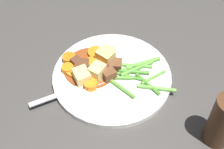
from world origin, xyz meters
TOP-DOWN VIEW (x-y plane):
  - ground_plane at (0.00, 0.00)m, footprint 3.00×3.00m
  - dinner_plate at (0.00, 0.00)m, footprint 0.25×0.25m
  - stew_sauce at (0.05, 0.01)m, footprint 0.12×0.12m
  - carrot_slice_0 at (0.07, 0.04)m, footprint 0.04×0.04m
  - carrot_slice_1 at (0.03, 0.01)m, footprint 0.05×0.05m
  - carrot_slice_2 at (0.08, 0.04)m, footprint 0.03×0.03m
  - carrot_slice_3 at (0.10, 0.02)m, footprint 0.04×0.04m
  - carrot_slice_4 at (0.06, -0.03)m, footprint 0.05×0.05m
  - carrot_slice_5 at (0.02, 0.05)m, footprint 0.03×0.03m
  - carrot_slice_6 at (0.05, 0.00)m, footprint 0.03×0.03m
  - potato_chunk_0 at (0.02, 0.02)m, footprint 0.03×0.03m
  - potato_chunk_1 at (0.04, -0.04)m, footprint 0.03×0.03m
  - potato_chunk_2 at (0.04, 0.05)m, footprint 0.05×0.04m
  - potato_chunk_3 at (0.03, -0.02)m, footprint 0.04×0.03m
  - meat_chunk_0 at (0.01, -0.02)m, footprint 0.04×0.04m
  - meat_chunk_1 at (0.08, 0.02)m, footprint 0.02×0.02m
  - meat_chunk_2 at (0.06, 0.02)m, footprint 0.04×0.04m
  - meat_chunk_3 at (-0.00, 0.01)m, footprint 0.03×0.03m
  - green_bean_0 at (-0.08, -0.04)m, footprint 0.03×0.06m
  - green_bean_1 at (-0.04, -0.06)m, footprint 0.05×0.07m
  - green_bean_2 at (-0.08, -0.02)m, footprint 0.07×0.03m
  - green_bean_3 at (-0.01, 0.01)m, footprint 0.07×0.05m
  - green_bean_4 at (-0.04, -0.03)m, footprint 0.06×0.04m
  - green_bean_5 at (-0.04, -0.04)m, footprint 0.04×0.07m
  - green_bean_6 at (-0.10, -0.02)m, footprint 0.07×0.04m
  - green_bean_7 at (-0.01, -0.02)m, footprint 0.04×0.04m
  - green_bean_8 at (-0.03, -0.04)m, footprint 0.08×0.04m
  - green_bean_9 at (-0.04, -0.01)m, footprint 0.06×0.02m
  - green_bean_10 at (-0.03, 0.02)m, footprint 0.08×0.02m
  - fork at (0.04, 0.08)m, footprint 0.11×0.16m
  - pepper_mill at (-0.24, 0.02)m, footprint 0.05×0.05m

SIDE VIEW (x-z plane):
  - ground_plane at x=0.00m, z-range 0.00..0.00m
  - dinner_plate at x=0.00m, z-range 0.00..0.01m
  - stew_sauce at x=0.05m, z-range 0.01..0.02m
  - fork at x=0.04m, z-range 0.01..0.02m
  - green_bean_0 at x=-0.08m, z-range 0.01..0.02m
  - green_bean_7 at x=-0.01m, z-range 0.01..0.02m
  - green_bean_9 at x=-0.04m, z-range 0.01..0.02m
  - green_bean_8 at x=-0.03m, z-range 0.01..0.02m
  - green_bean_2 at x=-0.08m, z-range 0.01..0.02m
  - green_bean_3 at x=-0.01m, z-range 0.01..0.02m
  - green_bean_10 at x=-0.03m, z-range 0.01..0.02m
  - green_bean_6 at x=-0.10m, z-range 0.01..0.02m
  - green_bean_4 at x=-0.04m, z-range 0.01..0.02m
  - green_bean_1 at x=-0.04m, z-range 0.01..0.02m
  - green_bean_5 at x=-0.04m, z-range 0.01..0.02m
  - carrot_slice_0 at x=0.07m, z-range 0.01..0.02m
  - carrot_slice_4 at x=0.06m, z-range 0.01..0.02m
  - carrot_slice_1 at x=0.03m, z-range 0.01..0.02m
  - carrot_slice_6 at x=0.05m, z-range 0.01..0.03m
  - carrot_slice_5 at x=0.02m, z-range 0.01..0.03m
  - carrot_slice_2 at x=0.08m, z-range 0.01..0.03m
  - carrot_slice_3 at x=0.10m, z-range 0.01..0.03m
  - meat_chunk_0 at x=0.01m, z-range 0.01..0.03m
  - meat_chunk_1 at x=0.08m, z-range 0.01..0.03m
  - meat_chunk_2 at x=0.06m, z-range 0.01..0.03m
  - potato_chunk_1 at x=0.04m, z-range 0.01..0.04m
  - meat_chunk_3 at x=0.00m, z-range 0.01..0.04m
  - potato_chunk_2 at x=0.04m, z-range 0.01..0.04m
  - potato_chunk_0 at x=0.02m, z-range 0.01..0.04m
  - potato_chunk_3 at x=0.03m, z-range 0.01..0.05m
  - pepper_mill at x=-0.24m, z-range 0.00..0.11m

